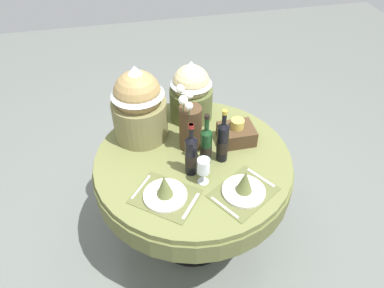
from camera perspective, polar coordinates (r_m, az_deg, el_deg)
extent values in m
plane|color=slate|center=(2.78, 0.14, -13.67)|extent=(8.00, 8.00, 0.00)
cylinder|color=olive|center=(2.21, 0.17, -2.45)|extent=(1.20, 1.20, 0.04)
cylinder|color=#626738|center=(2.28, 0.16, -4.10)|extent=(1.23, 1.23, 0.14)
cylinder|color=black|center=(2.48, 0.15, -8.62)|extent=(0.12, 0.12, 0.70)
cylinder|color=black|center=(2.77, 0.14, -13.49)|extent=(0.58, 0.58, 0.03)
cube|color=brown|center=(1.99, -4.24, -8.28)|extent=(0.43, 0.41, 0.00)
cylinder|color=silver|center=(1.98, -4.26, -8.09)|extent=(0.24, 0.24, 0.02)
cone|color=#606B38|center=(1.92, -4.37, -6.57)|extent=(0.09, 0.09, 0.14)
cube|color=silver|center=(2.04, -8.08, -6.72)|extent=(0.13, 0.16, 0.00)
cube|color=silver|center=(1.93, -0.17, -9.75)|extent=(0.13, 0.16, 0.00)
cube|color=brown|center=(2.02, 8.13, -7.57)|extent=(0.43, 0.40, 0.00)
cylinder|color=silver|center=(2.01, 8.16, -7.38)|extent=(0.24, 0.24, 0.02)
cone|color=#606B38|center=(1.96, 8.37, -5.87)|extent=(0.09, 0.09, 0.14)
cube|color=silver|center=(1.94, 5.18, -9.95)|extent=(0.11, 0.17, 0.00)
cube|color=silver|center=(2.11, 10.84, -5.24)|extent=(0.11, 0.17, 0.00)
cylinder|color=#47331E|center=(2.18, -0.24, 2.58)|extent=(0.14, 0.14, 0.29)
sphere|color=white|center=(2.10, -0.48, 7.80)|extent=(0.05, 0.05, 0.05)
cylinder|color=#4C7038|center=(2.12, -0.48, 6.96)|extent=(0.01, 0.01, 0.04)
sphere|color=white|center=(2.00, -0.47, 6.04)|extent=(0.05, 0.05, 0.05)
cylinder|color=#4C7038|center=(2.02, -0.47, 5.15)|extent=(0.01, 0.01, 0.05)
sphere|color=white|center=(2.02, -1.41, 6.97)|extent=(0.05, 0.05, 0.05)
cylinder|color=#4C7038|center=(2.05, -1.39, 5.84)|extent=(0.01, 0.01, 0.06)
sphere|color=white|center=(2.10, -1.86, 8.71)|extent=(0.05, 0.05, 0.05)
cylinder|color=#4C7038|center=(2.13, -1.82, 7.51)|extent=(0.01, 0.01, 0.07)
cylinder|color=black|center=(2.03, -0.12, -2.04)|extent=(0.07, 0.07, 0.24)
cylinder|color=black|center=(2.04, -0.12, -2.43)|extent=(0.07, 0.07, 0.08)
cone|color=black|center=(1.94, -0.13, 0.89)|extent=(0.07, 0.07, 0.03)
cylinder|color=black|center=(1.90, -0.13, 2.16)|extent=(0.03, 0.03, 0.08)
cylinder|color=maroon|center=(1.88, -0.13, 2.82)|extent=(0.03, 0.03, 0.02)
cylinder|color=#143819|center=(2.09, 2.23, -0.59)|extent=(0.07, 0.07, 0.23)
cylinder|color=black|center=(2.11, 2.22, -0.96)|extent=(0.07, 0.07, 0.08)
cone|color=#143819|center=(2.01, 2.32, 2.14)|extent=(0.07, 0.07, 0.03)
cylinder|color=#143819|center=(1.97, 2.37, 3.52)|extent=(0.03, 0.03, 0.09)
cylinder|color=black|center=(1.95, 2.40, 4.32)|extent=(0.03, 0.03, 0.02)
cylinder|color=black|center=(2.11, 4.85, 0.09)|extent=(0.07, 0.07, 0.25)
cylinder|color=black|center=(2.13, 4.82, -0.32)|extent=(0.07, 0.07, 0.08)
cone|color=black|center=(2.02, 5.07, 3.05)|extent=(0.07, 0.07, 0.03)
cylinder|color=black|center=(1.99, 5.17, 4.33)|extent=(0.03, 0.03, 0.08)
cylinder|color=#B29933|center=(1.97, 5.22, 5.01)|extent=(0.03, 0.03, 0.02)
cylinder|color=silver|center=(2.06, 1.77, -5.92)|extent=(0.06, 0.06, 0.00)
cylinder|color=silver|center=(2.03, 1.79, -5.16)|extent=(0.01, 0.01, 0.07)
cylinder|color=silver|center=(1.97, 1.84, -3.50)|extent=(0.07, 0.07, 0.09)
cylinder|color=olive|center=(2.30, -8.17, 3.94)|extent=(0.34, 0.34, 0.26)
sphere|color=#9E7F4C|center=(2.20, -8.63, 7.83)|extent=(0.29, 0.29, 0.29)
cone|color=silver|center=(2.15, -8.88, 9.92)|extent=(0.32, 0.32, 0.19)
cylinder|color=#566033|center=(2.46, -0.14, 6.45)|extent=(0.29, 0.29, 0.21)
sphere|color=#C6B784|center=(2.37, -0.15, 9.57)|extent=(0.25, 0.25, 0.25)
cone|color=silver|center=(2.33, -0.15, 11.24)|extent=(0.27, 0.27, 0.16)
cube|color=#47331E|center=(2.30, 7.04, 1.56)|extent=(0.22, 0.18, 0.10)
cylinder|color=gold|center=(2.25, 7.21, 3.16)|extent=(0.08, 0.08, 0.06)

